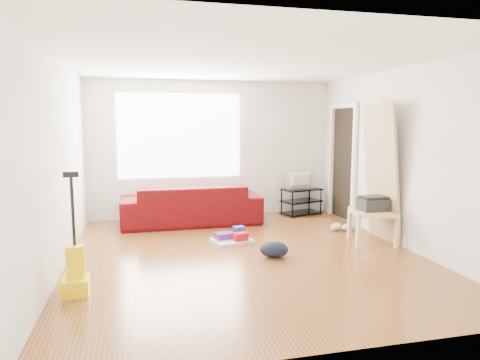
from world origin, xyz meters
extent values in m
cube|color=brown|center=(0.00, 0.00, 0.00)|extent=(4.50, 5.00, 0.01)
cube|color=white|center=(0.00, 0.00, 2.50)|extent=(4.50, 5.00, 0.01)
cube|color=silver|center=(0.00, 2.50, 1.25)|extent=(4.50, 0.01, 2.50)
cube|color=silver|center=(0.00, -2.50, 1.25)|extent=(4.50, 0.01, 2.50)
cube|color=silver|center=(-2.25, 0.00, 1.25)|extent=(0.01, 5.00, 2.50)
cube|color=silver|center=(2.25, 0.00, 1.25)|extent=(0.01, 5.00, 2.50)
cube|color=white|center=(-0.60, 2.48, 1.50)|extent=(2.20, 0.01, 1.50)
cube|color=white|center=(2.21, 1.25, 1.00)|extent=(0.06, 0.08, 2.00)
cube|color=white|center=(2.21, 2.15, 1.00)|extent=(0.06, 0.08, 2.00)
cube|color=white|center=(2.21, 1.70, 2.04)|extent=(0.06, 0.98, 0.08)
cube|color=black|center=(2.24, 1.70, 1.00)|extent=(0.01, 0.86, 1.98)
imported|color=#430005|center=(-0.48, 1.95, 0.00)|extent=(2.36, 0.92, 0.69)
cube|color=black|center=(1.65, 2.22, 0.03)|extent=(0.81, 0.59, 0.03)
cube|color=black|center=(1.65, 2.22, 0.26)|extent=(0.81, 0.59, 0.03)
cube|color=black|center=(1.65, 2.22, 0.49)|extent=(0.81, 0.59, 0.03)
cylinder|color=black|center=(1.38, 1.96, 0.25)|extent=(0.02, 0.02, 0.50)
cylinder|color=black|center=(1.28, 2.30, 0.25)|extent=(0.02, 0.02, 0.50)
cylinder|color=black|center=(2.02, 2.14, 0.25)|extent=(0.02, 0.02, 0.50)
cylinder|color=black|center=(1.92, 2.48, 0.25)|extent=(0.02, 0.02, 0.50)
imported|color=black|center=(1.65, 2.22, 0.66)|extent=(0.56, 0.07, 0.32)
cube|color=#D5BE82|center=(1.95, 0.17, 0.45)|extent=(0.72, 0.72, 0.05)
cube|color=#D5BE82|center=(1.62, -0.02, 0.21)|extent=(0.05, 0.05, 0.43)
cube|color=#D5BE82|center=(1.76, 0.49, 0.21)|extent=(0.05, 0.05, 0.43)
cube|color=#D5BE82|center=(2.14, -0.16, 0.21)|extent=(0.05, 0.05, 0.43)
cube|color=#D5BE82|center=(2.28, 0.35, 0.21)|extent=(0.05, 0.05, 0.43)
cube|color=black|center=(1.95, 0.17, 0.56)|extent=(0.40, 0.31, 0.17)
cube|color=black|center=(1.95, 0.17, 0.67)|extent=(0.36, 0.27, 0.04)
cylinder|color=#2439BE|center=(-0.74, 1.72, 0.00)|extent=(0.31, 0.31, 0.29)
cylinder|color=white|center=(-0.76, 1.68, 0.19)|extent=(0.11, 0.11, 0.10)
cube|color=silver|center=(-0.04, 0.65, 0.02)|extent=(0.64, 0.55, 0.04)
cube|color=#A70C13|center=(0.07, 0.56, 0.10)|extent=(0.22, 0.17, 0.11)
cube|color=#521B76|center=(-0.15, 0.71, 0.09)|extent=(0.28, 0.23, 0.09)
cube|color=#232EA4|center=(0.09, 0.76, 0.12)|extent=(0.18, 0.16, 0.15)
ellipsoid|color=#131636|center=(0.35, -0.16, 0.00)|extent=(0.44, 0.40, 0.20)
ellipsoid|color=silver|center=(1.74, 0.92, 0.06)|extent=(0.31, 0.28, 0.12)
ellipsoid|color=silver|center=(1.96, 0.86, 0.06)|extent=(0.30, 0.15, 0.12)
cube|color=yellow|center=(-2.00, -0.85, 0.08)|extent=(0.28, 0.31, 0.17)
cylinder|color=yellow|center=(-2.00, -0.80, 0.33)|extent=(0.19, 0.19, 0.33)
cylinder|color=black|center=(-2.00, -0.78, 0.85)|extent=(0.03, 0.03, 0.70)
cube|color=black|center=(-2.00, -0.78, 1.22)|extent=(0.15, 0.04, 0.06)
cube|color=tan|center=(2.13, 0.28, 0.00)|extent=(0.25, 0.81, 2.01)
camera|label=1|loc=(-1.32, -5.31, 1.75)|focal=32.00mm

